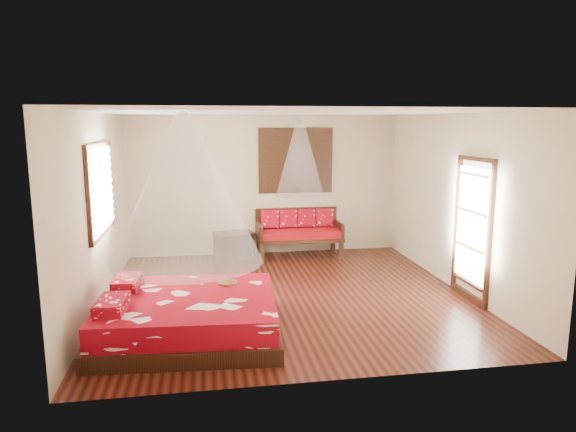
% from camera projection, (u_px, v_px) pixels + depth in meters
% --- Properties ---
extents(room, '(5.54, 5.54, 2.84)m').
position_uv_depth(room, '(287.00, 207.00, 7.77)').
color(room, black).
rests_on(room, ground).
extents(bed, '(2.36, 2.16, 0.65)m').
position_uv_depth(bed, '(188.00, 316.00, 6.47)').
color(bed, black).
rests_on(bed, floor).
extents(daybed, '(1.69, 0.75, 0.94)m').
position_uv_depth(daybed, '(299.00, 230.00, 10.33)').
color(daybed, black).
rests_on(daybed, floor).
extents(storage_chest, '(0.87, 0.75, 0.51)m').
position_uv_depth(storage_chest, '(234.00, 245.00, 10.24)').
color(storage_chest, black).
rests_on(storage_chest, floor).
extents(shutter_panel, '(1.52, 0.06, 1.32)m').
position_uv_depth(shutter_panel, '(296.00, 161.00, 10.42)').
color(shutter_panel, black).
rests_on(shutter_panel, wall_back).
extents(window_left, '(0.10, 1.74, 1.34)m').
position_uv_depth(window_left, '(101.00, 189.00, 7.47)').
color(window_left, black).
rests_on(window_left, wall_left).
extents(glazed_door, '(0.08, 1.02, 2.16)m').
position_uv_depth(glazed_door, '(472.00, 230.00, 7.68)').
color(glazed_door, black).
rests_on(glazed_door, floor).
extents(wine_tray, '(0.27, 0.27, 0.21)m').
position_uv_depth(wine_tray, '(228.00, 280.00, 6.94)').
color(wine_tray, brown).
rests_on(wine_tray, bed).
extents(mosquito_net_main, '(1.86, 1.86, 1.80)m').
position_uv_depth(mosquito_net_main, '(185.00, 190.00, 6.19)').
color(mosquito_net_main, white).
rests_on(mosquito_net_main, ceiling).
extents(mosquito_net_daybed, '(0.94, 0.94, 1.50)m').
position_uv_depth(mosquito_net_daybed, '(300.00, 157.00, 9.95)').
color(mosquito_net_daybed, white).
rests_on(mosquito_net_daybed, ceiling).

